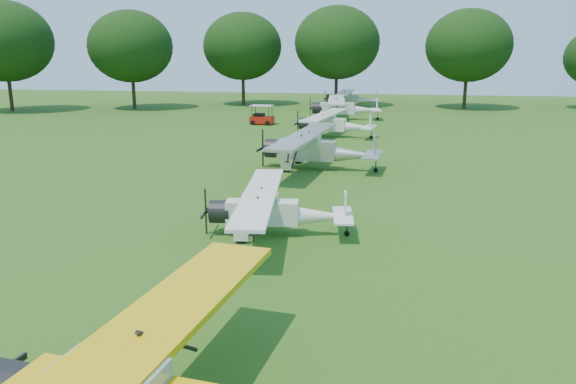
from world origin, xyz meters
name	(u,v)px	position (x,y,z in m)	size (l,w,h in m)	color
ground	(240,250)	(0.00, 0.00, 0.00)	(160.00, 160.00, 0.00)	#1B4812
tree_belt	(345,17)	(3.57, 0.16, 8.03)	(137.36, 130.27, 14.52)	black
aircraft_3	(273,209)	(0.83, 1.98, 1.06)	(5.84, 9.28, 1.82)	white
aircraft_4	(316,147)	(0.76, 14.89, 1.36)	(7.45, 11.86, 2.33)	#B5B6BA
aircraft_5	(332,122)	(0.37, 28.46, 1.23)	(6.75, 10.71, 2.10)	white
aircraft_6	(343,106)	(0.10, 41.36, 1.38)	(7.55, 12.02, 2.36)	white
aircraft_7	(350,98)	(-0.12, 54.68, 1.30)	(7.08, 11.24, 2.22)	#B5B6BA
golf_cart	(261,118)	(-7.41, 35.64, 0.64)	(2.35, 1.57, 1.90)	#A7180B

